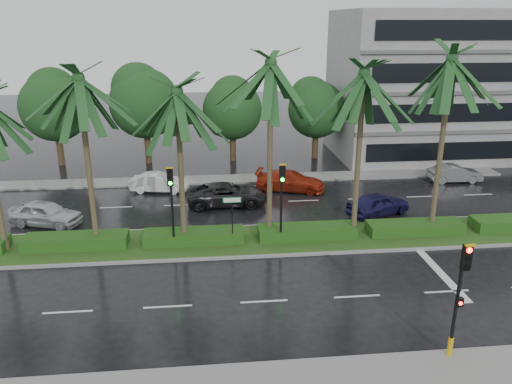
{
  "coord_description": "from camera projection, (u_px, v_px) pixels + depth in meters",
  "views": [
    {
      "loc": [
        -2.18,
        -23.14,
        11.17
      ],
      "look_at": [
        0.32,
        1.5,
        2.62
      ],
      "focal_mm": 35.0,
      "sensor_mm": 36.0,
      "label": 1
    }
  ],
  "objects": [
    {
      "name": "car_red",
      "position": [
        290.0,
        181.0,
        34.39
      ],
      "size": [
        3.28,
        5.1,
        1.38
      ],
      "primitive_type": "imported",
      "rotation": [
        0.0,
        0.0,
        1.26
      ],
      "color": "#A72712",
      "rests_on": "ground"
    },
    {
      "name": "lane_markings",
      "position": [
        313.0,
        251.0,
        25.5
      ],
      "size": [
        34.0,
        13.06,
        0.01
      ],
      "color": "silver",
      "rests_on": "ground"
    },
    {
      "name": "ground",
      "position": [
        253.0,
        250.0,
        25.62
      ],
      "size": [
        120.0,
        120.0,
        0.0
      ],
      "primitive_type": "plane",
      "color": "black",
      "rests_on": "ground"
    },
    {
      "name": "car_grey",
      "position": [
        455.0,
        173.0,
        36.22
      ],
      "size": [
        1.44,
        3.84,
        1.25
      ],
      "primitive_type": "imported",
      "rotation": [
        0.0,
        0.0,
        1.54
      ],
      "color": "slate",
      "rests_on": "ground"
    },
    {
      "name": "building",
      "position": [
        432.0,
        85.0,
        42.21
      ],
      "size": [
        16.0,
        10.0,
        12.0
      ],
      "primitive_type": "cube",
      "color": "gray",
      "rests_on": "ground"
    },
    {
      "name": "car_blue",
      "position": [
        378.0,
        204.0,
        30.02
      ],
      "size": [
        3.17,
        4.38,
        1.39
      ],
      "primitive_type": "imported",
      "rotation": [
        0.0,
        0.0,
        2.0
      ],
      "color": "#191848",
      "rests_on": "ground"
    },
    {
      "name": "bg_trees",
      "position": [
        217.0,
        103.0,
        40.47
      ],
      "size": [
        33.22,
        5.59,
        8.08
      ],
      "color": "#3D2A1B",
      "rests_on": "ground"
    },
    {
      "name": "signal_near",
      "position": [
        459.0,
        296.0,
        16.54
      ],
      "size": [
        0.34,
        0.45,
        4.36
      ],
      "color": "black",
      "rests_on": "near_sidewalk"
    },
    {
      "name": "signal_median_right",
      "position": [
        282.0,
        192.0,
        25.06
      ],
      "size": [
        0.34,
        0.42,
        4.36
      ],
      "color": "black",
      "rests_on": "median"
    },
    {
      "name": "street_sign",
      "position": [
        232.0,
        209.0,
        25.28
      ],
      "size": [
        0.95,
        0.09,
        2.6
      ],
      "color": "black",
      "rests_on": "median"
    },
    {
      "name": "hedge",
      "position": [
        251.0,
        234.0,
        26.41
      ],
      "size": [
        35.2,
        1.4,
        0.6
      ],
      "color": "#154012",
      "rests_on": "median"
    },
    {
      "name": "car_silver",
      "position": [
        45.0,
        213.0,
        28.51
      ],
      "size": [
        2.9,
        4.47,
        1.42
      ],
      "primitive_type": "imported",
      "rotation": [
        0.0,
        0.0,
        1.25
      ],
      "color": "silver",
      "rests_on": "ground"
    },
    {
      "name": "car_darkgrey",
      "position": [
        227.0,
        194.0,
        31.66
      ],
      "size": [
        2.36,
        5.08,
        1.41
      ],
      "primitive_type": "imported",
      "rotation": [
        0.0,
        0.0,
        1.57
      ],
      "color": "black",
      "rests_on": "ground"
    },
    {
      "name": "signal_median_left",
      "position": [
        171.0,
        196.0,
        24.54
      ],
      "size": [
        0.34,
        0.42,
        4.36
      ],
      "color": "black",
      "rests_on": "median"
    },
    {
      "name": "median",
      "position": [
        251.0,
        240.0,
        26.53
      ],
      "size": [
        36.0,
        4.0,
        0.15
      ],
      "color": "gray",
      "rests_on": "ground"
    },
    {
      "name": "car_white",
      "position": [
        159.0,
        183.0,
        34.16
      ],
      "size": [
        1.98,
        4.06,
        1.28
      ],
      "primitive_type": "imported",
      "rotation": [
        0.0,
        0.0,
        1.4
      ],
      "color": "white",
      "rests_on": "ground"
    },
    {
      "name": "palm_row",
      "position": [
        225.0,
        91.0,
        23.85
      ],
      "size": [
        26.3,
        4.2,
        10.06
      ],
      "color": "#463D28",
      "rests_on": "median"
    },
    {
      "name": "far_sidewalk",
      "position": [
        237.0,
        179.0,
        36.88
      ],
      "size": [
        40.0,
        2.0,
        0.12
      ],
      "primitive_type": "cube",
      "color": "gray",
      "rests_on": "ground"
    }
  ]
}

